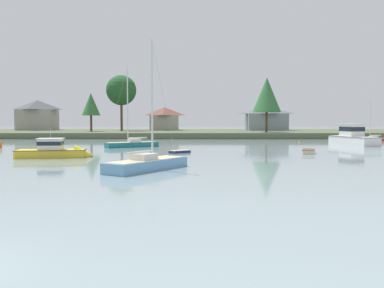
# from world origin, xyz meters

# --- Properties ---
(far_shore_bank) EXTENTS (222.19, 41.42, 1.24)m
(far_shore_bank) POSITION_xyz_m (0.00, 93.90, 0.62)
(far_shore_bank) COLOR #4C563D
(far_shore_bank) RESTS_ON ground
(dinghy_navy) EXTENTS (2.74, 2.47, 0.43)m
(dinghy_navy) POSITION_xyz_m (5.53, 37.78, 0.11)
(dinghy_navy) COLOR navy
(dinghy_navy) RESTS_ON ground
(cruiser_white) EXTENTS (5.24, 10.81, 6.30)m
(cruiser_white) POSITION_xyz_m (31.76, 53.93, 0.76)
(cruiser_white) COLOR white
(cruiser_white) RESTS_ON ground
(sailboat_red) EXTENTS (6.50, 3.47, 8.71)m
(sailboat_red) POSITION_xyz_m (40.15, 64.87, 0.19)
(sailboat_red) COLOR #B2231E
(sailboat_red) RESTS_ON ground
(sailboat_skyblue) EXTENTS (6.04, 7.73, 10.56)m
(sailboat_skyblue) POSITION_xyz_m (3.55, 20.99, 0.23)
(sailboat_skyblue) COLOR #669ECC
(sailboat_skyblue) RESTS_ON ground
(sailboat_teal) EXTENTS (7.50, 5.57, 11.87)m
(sailboat_teal) POSITION_xyz_m (-1.62, 48.24, 0.24)
(sailboat_teal) COLOR #196B70
(sailboat_teal) RESTS_ON ground
(dinghy_cream) EXTENTS (2.30, 3.74, 0.64)m
(dinghy_cream) POSITION_xyz_m (20.49, 37.03, 0.16)
(dinghy_cream) COLOR beige
(dinghy_cream) RESTS_ON ground
(cruiser_yellow) EXTENTS (8.01, 3.51, 4.02)m
(cruiser_yellow) POSITION_xyz_m (-6.69, 31.85, 0.43)
(cruiser_yellow) COLOR gold
(cruiser_yellow) RESTS_ON ground
(mooring_buoy_orange) EXTENTS (0.33, 0.33, 0.38)m
(mooring_buoy_orange) POSITION_xyz_m (26.00, 62.21, 0.06)
(mooring_buoy_orange) COLOR orange
(mooring_buoy_orange) RESTS_ON ground
(shore_tree_inland_c) EXTENTS (4.37, 4.37, 9.14)m
(shore_tree_inland_c) POSITION_xyz_m (-17.08, 87.34, 7.66)
(shore_tree_inland_c) COLOR brown
(shore_tree_inland_c) RESTS_ON far_shore_bank
(shore_tree_far_right) EXTENTS (6.27, 6.27, 12.08)m
(shore_tree_far_right) POSITION_xyz_m (23.52, 80.51, 9.46)
(shore_tree_far_right) COLOR brown
(shore_tree_far_right) RESTS_ON far_shore_bank
(shore_tree_center_right) EXTENTS (7.67, 7.67, 14.12)m
(shore_tree_center_right) POSITION_xyz_m (-11.04, 94.43, 11.49)
(shore_tree_center_right) COLOR brown
(shore_tree_center_right) RESTS_ON far_shore_bank
(cottage_near_water) EXTENTS (11.00, 8.75, 6.22)m
(cottage_near_water) POSITION_xyz_m (26.55, 97.64, 4.45)
(cottage_near_water) COLOR gray
(cottage_near_water) RESTS_ON far_shore_bank
(cottage_behind_trees) EXTENTS (9.69, 9.45, 8.10)m
(cottage_behind_trees) POSITION_xyz_m (-35.07, 101.15, 5.43)
(cottage_behind_trees) COLOR #9E998E
(cottage_behind_trees) RESTS_ON far_shore_bank
(cottage_eastern) EXTENTS (7.80, 9.26, 6.15)m
(cottage_eastern) POSITION_xyz_m (-0.38, 99.67, 4.43)
(cottage_eastern) COLOR #9E998E
(cottage_eastern) RESTS_ON far_shore_bank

